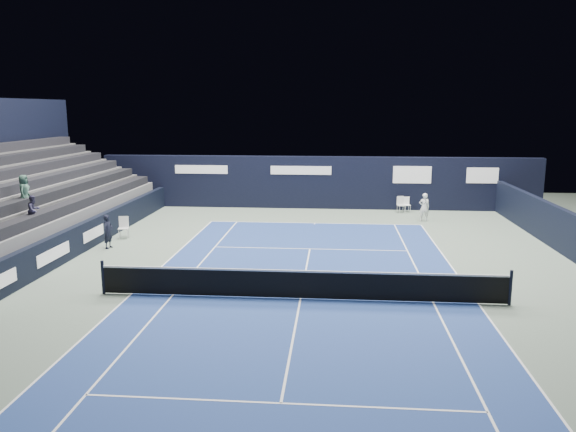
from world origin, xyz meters
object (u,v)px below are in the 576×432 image
at_px(folding_chair_back_a, 401,202).
at_px(tennis_net, 301,284).
at_px(tennis_player, 424,207).
at_px(line_judge_chair, 124,226).
at_px(folding_chair_back_b, 406,203).

height_order(folding_chair_back_a, tennis_net, tennis_net).
xyz_separation_m(folding_chair_back_a, tennis_net, (-4.81, -15.43, -0.12)).
xyz_separation_m(folding_chair_back_a, tennis_player, (0.96, -2.44, 0.13)).
bearing_deg(line_judge_chair, tennis_net, -53.33).
distance_m(folding_chair_back_a, folding_chair_back_b, 0.46).
relative_size(folding_chair_back_b, tennis_net, 0.07).
bearing_deg(folding_chair_back_b, tennis_player, -88.48).
xyz_separation_m(folding_chair_back_a, line_judge_chair, (-13.50, -7.63, -0.06)).
distance_m(tennis_net, tennis_player, 14.22).
bearing_deg(folding_chair_back_a, tennis_net, -124.53).
bearing_deg(tennis_player, folding_chair_back_b, 102.45).
bearing_deg(line_judge_chair, tennis_player, 8.31).
distance_m(line_judge_chair, tennis_player, 15.37).
height_order(folding_chair_back_b, line_judge_chair, line_judge_chair).
distance_m(folding_chair_back_a, line_judge_chair, 15.51).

